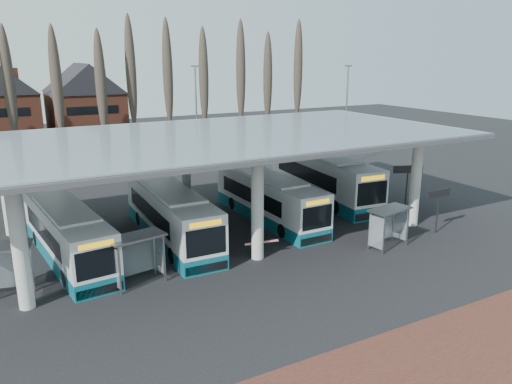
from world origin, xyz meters
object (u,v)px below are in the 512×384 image
bus_2 (268,198)px  shelter_0 (0,260)px  bus_3 (322,177)px  bus_0 (67,234)px  bus_1 (171,215)px  shelter_2 (388,219)px  shelter_1 (136,248)px

bus_2 → shelter_0: 17.44m
bus_3 → shelter_0: size_ratio=4.20×
bus_2 → bus_3: bearing=21.5°
bus_0 → bus_1: bus_1 is taller
bus_2 → shelter_2: bearing=-66.6°
bus_2 → shelter_2: size_ratio=4.06×
bus_1 → shelter_2: bus_1 is taller
bus_1 → shelter_0: 10.36m
bus_1 → shelter_2: size_ratio=4.22×
shelter_1 → bus_2: bearing=17.6°
shelter_0 → shelter_2: (20.47, -3.71, -0.17)m
bus_0 → bus_2: 13.45m
bus_0 → bus_1: 6.16m
shelter_0 → bus_1: bearing=33.9°
bus_0 → bus_2: size_ratio=0.99×
shelter_1 → shelter_2: 14.66m
bus_2 → shelter_0: bearing=-166.5°
bus_0 → shelter_2: 18.48m
bus_2 → shelter_2: bus_2 is taller
bus_3 → shelter_0: 24.51m
bus_0 → bus_3: bus_3 is taller
bus_3 → shelter_0: (-23.50, -6.98, 0.26)m
bus_3 → shelter_1: bus_3 is taller
bus_3 → shelter_2: size_ratio=4.67×
shelter_0 → bus_0: bearing=57.9°
bus_1 → bus_2: size_ratio=1.04×
bus_0 → bus_3: (20.03, 3.45, 0.23)m
bus_1 → shelter_0: size_ratio=3.80×
shelter_0 → shelter_1: shelter_0 is taller
shelter_0 → shelter_2: bearing=2.1°
bus_1 → shelter_1: bus_1 is taller
bus_0 → shelter_0: bearing=-140.1°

